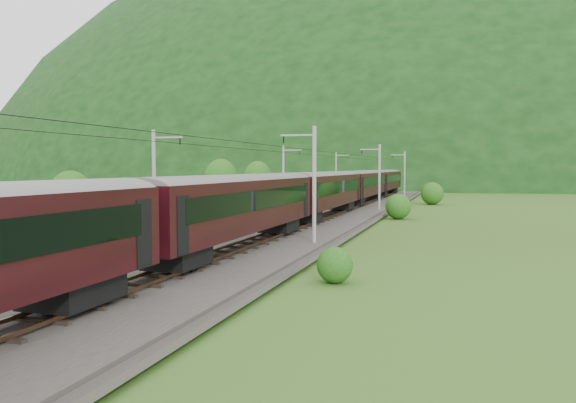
% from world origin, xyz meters
% --- Properties ---
extents(ground, '(600.00, 600.00, 0.00)m').
position_xyz_m(ground, '(0.00, 0.00, 0.00)').
color(ground, '#385219').
rests_on(ground, ground).
extents(railbed, '(14.00, 220.00, 0.30)m').
position_xyz_m(railbed, '(0.00, 10.00, 0.15)').
color(railbed, '#38332D').
rests_on(railbed, ground).
extents(track_left, '(2.40, 220.00, 0.27)m').
position_xyz_m(track_left, '(-2.40, 10.00, 0.37)').
color(track_left, brown).
rests_on(track_left, railbed).
extents(track_right, '(2.40, 220.00, 0.27)m').
position_xyz_m(track_right, '(2.40, 10.00, 0.37)').
color(track_right, brown).
rests_on(track_right, railbed).
extents(catenary_left, '(2.54, 192.28, 8.00)m').
position_xyz_m(catenary_left, '(-6.12, 32.00, 4.50)').
color(catenary_left, gray).
rests_on(catenary_left, railbed).
extents(catenary_right, '(2.54, 192.28, 8.00)m').
position_xyz_m(catenary_right, '(6.12, 32.00, 4.50)').
color(catenary_right, gray).
rests_on(catenary_right, railbed).
extents(overhead_wires, '(4.83, 198.00, 0.03)m').
position_xyz_m(overhead_wires, '(0.00, 10.00, 7.10)').
color(overhead_wires, black).
rests_on(overhead_wires, ground).
extents(mountain_main, '(504.00, 360.00, 244.00)m').
position_xyz_m(mountain_main, '(0.00, 260.00, 0.00)').
color(mountain_main, black).
rests_on(mountain_main, ground).
extents(mountain_ridge, '(336.00, 280.00, 132.00)m').
position_xyz_m(mountain_ridge, '(-120.00, 300.00, 0.00)').
color(mountain_ridge, black).
rests_on(mountain_ridge, ground).
extents(train, '(3.15, 175.10, 5.48)m').
position_xyz_m(train, '(2.40, 19.32, 3.70)').
color(train, black).
rests_on(train, ground).
extents(hazard_post_near, '(0.15, 0.15, 1.38)m').
position_xyz_m(hazard_post_near, '(-0.12, 64.32, 0.99)').
color(hazard_post_near, red).
rests_on(hazard_post_near, railbed).
extents(hazard_post_far, '(0.16, 0.16, 1.50)m').
position_xyz_m(hazard_post_far, '(0.28, 23.45, 1.05)').
color(hazard_post_far, red).
rests_on(hazard_post_far, railbed).
extents(signal, '(0.23, 0.23, 2.06)m').
position_xyz_m(signal, '(-3.25, 66.23, 1.51)').
color(signal, black).
rests_on(signal, railbed).
extents(vegetation_left, '(10.83, 143.64, 6.68)m').
position_xyz_m(vegetation_left, '(-13.51, 23.06, 2.65)').
color(vegetation_left, '#1A5316').
rests_on(vegetation_left, ground).
extents(vegetation_right, '(5.54, 93.31, 2.97)m').
position_xyz_m(vegetation_right, '(11.12, 24.67, 1.29)').
color(vegetation_right, '#1A5316').
rests_on(vegetation_right, ground).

